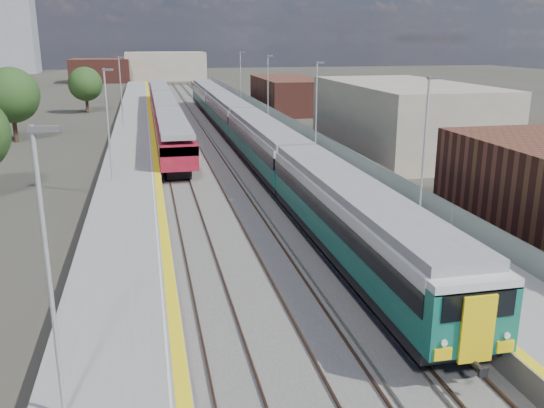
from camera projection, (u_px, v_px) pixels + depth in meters
name	position (u px, v px, depth m)	size (l,w,h in m)	color
ground	(228.00, 148.00, 56.68)	(320.00, 320.00, 0.00)	#47443A
ballast_bed	(202.00, 144.00, 58.55)	(10.50, 155.00, 0.06)	#565451
tracks	(206.00, 140.00, 60.23)	(8.96, 160.00, 0.17)	#4C3323
platform_right	(274.00, 137.00, 59.95)	(4.70, 155.00, 8.52)	slate
platform_left	(134.00, 142.00, 57.01)	(4.30, 155.00, 8.52)	slate
buildings	(95.00, 37.00, 133.16)	(72.00, 185.50, 40.00)	brown
green_train	(243.00, 125.00, 55.78)	(2.97, 82.69, 3.27)	black
red_train	(165.00, 111.00, 68.39)	(2.83, 57.36, 3.57)	black
tree_b	(11.00, 95.00, 58.44)	(5.64, 5.64, 7.65)	#382619
tree_c	(85.00, 84.00, 82.17)	(4.81, 4.81, 6.52)	#382619
tree_d	(361.00, 92.00, 76.34)	(4.14, 4.14, 5.61)	#382619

